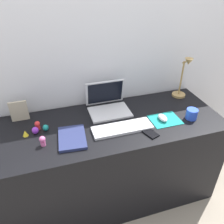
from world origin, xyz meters
name	(u,v)px	position (x,y,z in m)	size (l,w,h in m)	color
ground_plane	(110,192)	(0.00, 0.00, 0.00)	(6.00, 6.00, 0.00)	gray
back_wall	(98,95)	(0.00, 0.35, 0.78)	(2.82, 0.05, 1.56)	silver
desk	(110,161)	(0.00, 0.00, 0.37)	(1.62, 0.62, 0.74)	black
laptop	(108,103)	(0.04, 0.18, 0.79)	(0.30, 0.25, 0.21)	silver
keyboard	(122,128)	(0.06, -0.09, 0.75)	(0.41, 0.13, 0.02)	silver
mousepad	(165,120)	(0.39, -0.08, 0.74)	(0.21, 0.17, 0.00)	teal
mouse	(163,118)	(0.37, -0.08, 0.76)	(0.06, 0.10, 0.03)	silver
cell_phone	(149,133)	(0.21, -0.19, 0.74)	(0.06, 0.13, 0.01)	black
desk_lamp	(183,79)	(0.67, 0.19, 0.91)	(0.11, 0.14, 0.35)	#A5844C
notebook_pad	(72,138)	(-0.28, -0.10, 0.75)	(0.17, 0.24, 0.02)	navy
picture_frame	(19,111)	(-0.60, 0.23, 0.81)	(0.12, 0.02, 0.15)	#B2A58C
coffee_mug	(192,114)	(0.58, -0.12, 0.78)	(0.08, 0.08, 0.08)	blue
toy_figurine_red	(38,125)	(-0.48, 0.08, 0.77)	(0.04, 0.04, 0.06)	red
toy_figurine_teal	(46,128)	(-0.44, 0.05, 0.76)	(0.04, 0.04, 0.04)	teal
toy_figurine_yellow	(25,133)	(-0.57, 0.03, 0.76)	(0.04, 0.04, 0.04)	yellow
toy_figurine_purple	(35,130)	(-0.50, 0.03, 0.76)	(0.04, 0.04, 0.05)	purple
toy_figurine_pink	(43,141)	(-0.46, -0.10, 0.78)	(0.04, 0.04, 0.07)	pink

